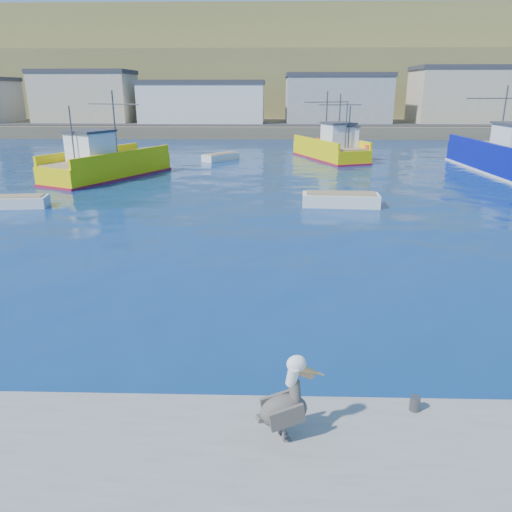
{
  "coord_description": "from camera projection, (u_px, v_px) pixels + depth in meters",
  "views": [
    {
      "loc": [
        0.15,
        -11.74,
        6.44
      ],
      "look_at": [
        -0.28,
        3.45,
        1.35
      ],
      "focal_mm": 35.0,
      "sensor_mm": 36.0,
      "label": 1
    }
  ],
  "objects": [
    {
      "name": "boat_orange",
      "position": [
        341.0,
        149.0,
        47.59
      ],
      "size": [
        4.27,
        8.28,
        6.03
      ],
      "color": "#F04323",
      "rests_on": "ground"
    },
    {
      "name": "skiff_extra",
      "position": [
        221.0,
        157.0,
        47.52
      ],
      "size": [
        3.46,
        3.79,
        0.83
      ],
      "color": "silver",
      "rests_on": "ground"
    },
    {
      "name": "trawler_blue",
      "position": [
        507.0,
        157.0,
        40.84
      ],
      "size": [
        6.5,
        13.67,
        6.8
      ],
      "color": "#071096",
      "rests_on": "ground"
    },
    {
      "name": "far_shore",
      "position": [
        271.0,
        77.0,
        113.83
      ],
      "size": [
        200.0,
        81.0,
        24.0
      ],
      "color": "brown",
      "rests_on": "ground"
    },
    {
      "name": "pelican",
      "position": [
        286.0,
        404.0,
        8.77
      ],
      "size": [
        1.28,
        0.79,
        1.61
      ],
      "color": "#595451",
      "rests_on": "dock"
    },
    {
      "name": "skiff_mid",
      "position": [
        341.0,
        201.0,
        28.84
      ],
      "size": [
        4.47,
        1.81,
        0.95
      ],
      "color": "silver",
      "rests_on": "ground"
    },
    {
      "name": "ground",
      "position": [
        263.0,
        346.0,
        13.18
      ],
      "size": [
        260.0,
        260.0,
        0.0
      ],
      "primitive_type": "plane",
      "color": "navy",
      "rests_on": "ground"
    },
    {
      "name": "skiff_far",
      "position": [
        492.0,
        158.0,
        47.14
      ],
      "size": [
        3.0,
        4.33,
        0.89
      ],
      "color": "silver",
      "rests_on": "ground"
    },
    {
      "name": "skiff_left",
      "position": [
        13.0,
        203.0,
        28.54
      ],
      "size": [
        3.96,
        1.83,
        0.83
      ],
      "color": "silver",
      "rests_on": "ground"
    },
    {
      "name": "dock_bollards",
      "position": [
        291.0,
        401.0,
        9.74
      ],
      "size": [
        36.2,
        0.2,
        0.3
      ],
      "color": "#4C4C4C",
      "rests_on": "dock"
    },
    {
      "name": "trawler_yellow_b",
      "position": [
        331.0,
        149.0,
        47.81
      ],
      "size": [
        6.79,
        10.58,
        6.35
      ],
      "color": "yellow",
      "rests_on": "ground"
    },
    {
      "name": "trawler_yellow_a",
      "position": [
        106.0,
        165.0,
        37.74
      ],
      "size": [
        8.04,
        11.29,
        6.45
      ],
      "color": "yellow",
      "rests_on": "ground"
    }
  ]
}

